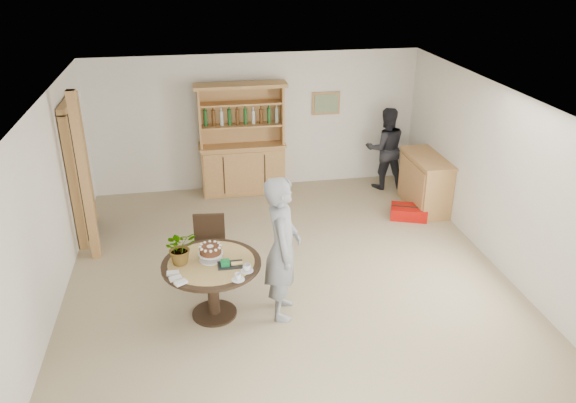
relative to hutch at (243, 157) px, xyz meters
The scene contains 17 objects.
ground 3.33m from the hutch, 84.71° to the right, with size 7.00×7.00×0.00m, color tan.
room_shell 3.41m from the hutch, 84.65° to the right, with size 6.04×7.04×2.52m.
doorway 2.94m from the hutch, 154.78° to the right, with size 0.13×1.10×2.18m.
pine_post 3.20m from the hutch, 139.62° to the right, with size 0.12×0.12×2.50m, color tan.
hutch is the anchor object (origin of this frame).
sideboard 3.29m from the hutch, 22.21° to the right, with size 0.54×1.26×0.94m.
dining_table 3.85m from the hutch, 101.36° to the right, with size 1.20×1.20×0.76m.
dining_chair 3.05m from the hutch, 104.29° to the right, with size 0.46×0.46×0.95m.
birthday_cake 3.81m from the hutch, 101.51° to the right, with size 0.30×0.30×0.20m.
flower_vase 3.90m from the hutch, 106.57° to the right, with size 0.38×0.33×0.42m, color #3F7233.
gift_tray 3.94m from the hutch, 97.95° to the right, with size 0.30×0.20×0.08m.
coffee_cup_a 4.07m from the hutch, 95.06° to the right, with size 0.15×0.15×0.09m.
coffee_cup_b 4.25m from the hutch, 96.46° to the right, with size 0.15×0.15×0.08m.
napkins 4.25m from the hutch, 105.95° to the right, with size 0.24×0.33×0.03m.
teen_boy 3.88m from the hutch, 88.65° to the right, with size 0.67×0.44×1.84m, color gray.
adult_person 2.66m from the hutch, ahead, with size 0.75×0.58×1.54m, color black.
red_suitcase 3.14m from the hutch, 31.29° to the right, with size 0.70×0.59×0.21m.
Camera 1 is at (-1.16, -6.41, 4.23)m, focal length 35.00 mm.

